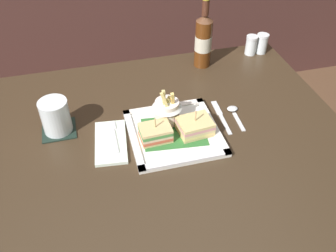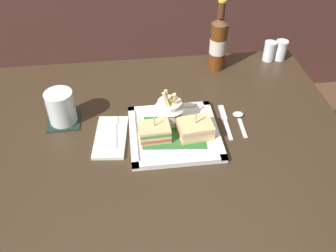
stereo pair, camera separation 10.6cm
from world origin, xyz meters
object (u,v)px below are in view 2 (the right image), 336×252
Objects in this scene: square_plate at (174,133)px; fork at (115,130)px; sandwich_half_right at (195,129)px; beer_bottle at (218,43)px; dining_table at (162,169)px; spoon at (239,117)px; sandwich_half_left at (155,132)px; salt_shaker at (269,52)px; pepper_shaker at (281,51)px; knife at (225,120)px; water_glass at (61,109)px; fries_cup at (170,108)px.

square_plate is 1.90× the size of fork.
sandwich_half_right is at bearing -11.44° from fork.
beer_bottle is 1.88× the size of fork.
spoon is at bearing 12.78° from dining_table.
sandwich_half_left is 1.21× the size of salt_shaker.
fork is at bearing -151.06° from pepper_shaker.
sandwich_half_left is at bearing -180.00° from sandwich_half_right.
pepper_shaker is at bearing 37.46° from sandwich_half_left.
knife is 2.22× the size of salt_shaker.
square_plate is 0.17m from knife.
salt_shaker is (0.46, 0.39, 0.17)m from dining_table.
knife is (0.20, 0.05, 0.14)m from dining_table.
salt_shaker is (0.25, 0.34, 0.03)m from knife.
beer_bottle reaches higher than square_plate.
pepper_shaker is at bearing 19.40° from water_glass.
salt_shaker is (0.21, 0.03, -0.07)m from beer_bottle.
salt_shaker is at bearing 30.74° from fork.
fries_cup is (-0.07, 0.07, 0.03)m from sandwich_half_right.
fork is 0.83× the size of knife.
dining_table is 0.20m from sandwich_half_right.
spoon reaches higher than knife.
water_glass reaches higher than fork.
salt_shaker is (0.43, 0.33, -0.03)m from fries_cup.
fork is at bearing -25.20° from water_glass.
sandwich_half_right is at bearing -149.61° from knife.
salt_shaker is at bearing 58.36° from spoon.
water_glass is (-0.39, 0.12, 0.02)m from sandwich_half_right.
fork is (-0.38, -0.32, -0.09)m from beer_bottle.
sandwich_half_left is 0.55× the size of knife.
square_plate is 3.49× the size of salt_shaker.
fries_cup is 1.01× the size of spoon.
sandwich_half_right is (0.10, -0.01, 0.17)m from dining_table.
dining_table is 4.30× the size of square_plate.
water_glass is (-0.29, 0.11, 0.18)m from dining_table.
fries_cup is 0.72× the size of knife.
dining_table is 0.29m from spoon.
sandwich_half_right is at bearing 0.00° from sandwich_half_left.
knife is 2.17× the size of pepper_shaker.
dining_table is at bearing -15.51° from fork.
sandwich_half_left is (-0.06, -0.02, 0.03)m from square_plate.
water_glass is (-0.54, -0.25, -0.05)m from beer_bottle.
knife is at bearing 30.39° from sandwich_half_right.
spoon is at bearing 2.74° from fork.
dining_table is 15.03× the size of salt_shaker.
fries_cup is at bearing -142.07° from salt_shaker.
fork is at bearing 168.56° from sandwich_half_right.
sandwich_half_left is 0.35× the size of beer_bottle.
pepper_shaker is (0.47, 0.39, 0.03)m from square_plate.
dining_table is at bearing 174.53° from sandwich_half_right.
sandwich_half_left is 0.09m from fries_cup.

